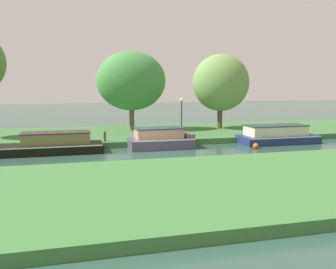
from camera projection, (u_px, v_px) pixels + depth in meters
ground_plane at (152, 152)px, 24.02m from camera, size 120.00×120.00×0.00m
riverbank_far at (132, 135)px, 30.69m from camera, size 72.00×10.00×0.40m
riverbank_near at (202, 186)px, 15.39m from camera, size 72.00×10.00×0.40m
navy_barge at (277, 135)px, 27.53m from camera, size 5.55×2.33×1.30m
black_narrowboat at (50, 145)px, 23.53m from camera, size 6.65×2.05×1.30m
slate_cruiser at (161, 139)px, 25.32m from camera, size 4.15×1.93×1.37m
willow_tree_centre at (131, 81)px, 31.25m from camera, size 5.59×3.63×6.37m
willow_tree_right at (221, 83)px, 32.59m from camera, size 4.85×3.74×6.23m
lamp_post at (182, 112)px, 28.33m from camera, size 0.24×0.24×2.75m
mooring_post_near at (140, 135)px, 26.38m from camera, size 0.16×0.16×0.72m
mooring_post_far at (105, 137)px, 25.77m from camera, size 0.17×0.17×0.63m
channel_buoy at (256, 146)px, 25.29m from camera, size 0.37×0.37×0.37m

